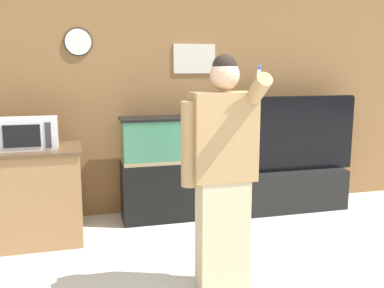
% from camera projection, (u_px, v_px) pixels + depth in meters
% --- Properties ---
extents(wall_back_paneled, '(10.00, 0.08, 2.60)m').
position_uv_depth(wall_back_paneled, '(175.00, 103.00, 5.12)').
color(wall_back_paneled, olive).
rests_on(wall_back_paneled, ground_plane).
extents(counter_island, '(1.35, 0.65, 0.95)m').
position_uv_depth(counter_island, '(13.00, 197.00, 4.19)').
color(counter_island, olive).
rests_on(counter_island, ground_plane).
extents(microwave, '(0.53, 0.34, 0.30)m').
position_uv_depth(microwave, '(29.00, 133.00, 4.12)').
color(microwave, silver).
rests_on(microwave, counter_island).
extents(aquarium_on_stand, '(0.95, 0.40, 1.18)m').
position_uv_depth(aquarium_on_stand, '(163.00, 169.00, 4.86)').
color(aquarium_on_stand, black).
rests_on(aquarium_on_stand, ground_plane).
extents(tv_on_stand, '(1.61, 0.40, 1.39)m').
position_uv_depth(tv_on_stand, '(292.00, 177.00, 5.22)').
color(tv_on_stand, black).
rests_on(tv_on_stand, ground_plane).
extents(person_standing, '(0.58, 0.43, 1.83)m').
position_uv_depth(person_standing, '(222.00, 172.00, 3.23)').
color(person_standing, '#BCAD89').
rests_on(person_standing, ground_plane).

